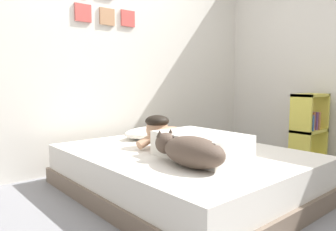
{
  "coord_description": "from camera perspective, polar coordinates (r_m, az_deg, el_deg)",
  "views": [
    {
      "loc": [
        -1.68,
        -1.44,
        0.88
      ],
      "look_at": [
        0.13,
        0.66,
        0.59
      ],
      "focal_mm": 33.9,
      "sensor_mm": 36.0,
      "label": 1
    }
  ],
  "objects": [
    {
      "name": "cell_phone",
      "position": [
        2.58,
        9.48,
        -6.1
      ],
      "size": [
        0.07,
        0.14,
        0.01
      ],
      "primitive_type": "cube",
      "color": "black",
      "rests_on": "bed"
    },
    {
      "name": "bookshelf",
      "position": [
        3.88,
        23.95,
        -1.79
      ],
      "size": [
        0.45,
        0.24,
        0.75
      ],
      "color": "#D8CC4C",
      "rests_on": "ground"
    },
    {
      "name": "dog",
      "position": [
        2.06,
        3.93,
        -6.32
      ],
      "size": [
        0.26,
        0.57,
        0.21
      ],
      "color": "#4C3D33",
      "rests_on": "bed"
    },
    {
      "name": "ground_plane",
      "position": [
        2.38,
        8.38,
        -15.74
      ],
      "size": [
        12.47,
        12.47,
        0.0
      ],
      "primitive_type": "plane",
      "color": "gray"
    },
    {
      "name": "bed",
      "position": [
        2.59,
        2.51,
        -9.96
      ],
      "size": [
        1.49,
        1.92,
        0.34
      ],
      "color": "#726051",
      "rests_on": "ground"
    },
    {
      "name": "back_wall",
      "position": [
        3.43,
        -11.44,
        12.14
      ],
      "size": [
        4.24,
        0.12,
        2.5
      ],
      "color": "silver",
      "rests_on": "ground"
    },
    {
      "name": "person_lying",
      "position": [
        2.39,
        3.49,
        -4.53
      ],
      "size": [
        0.43,
        0.92,
        0.27
      ],
      "color": "silver",
      "rests_on": "bed"
    },
    {
      "name": "pillow",
      "position": [
        3.08,
        -3.49,
        -3.09
      ],
      "size": [
        0.52,
        0.32,
        0.11
      ],
      "primitive_type": "ellipsoid",
      "color": "white",
      "rests_on": "bed"
    },
    {
      "name": "side_wall_right",
      "position": [
        4.21,
        26.08,
        10.48
      ],
      "size": [
        0.1,
        5.97,
        2.5
      ],
      "primitive_type": "cube",
      "color": "silver",
      "rests_on": "ground"
    },
    {
      "name": "coffee_cup",
      "position": [
        3.02,
        -1.29,
        -3.61
      ],
      "size": [
        0.12,
        0.09,
        0.07
      ],
      "color": "teal",
      "rests_on": "bed"
    }
  ]
}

